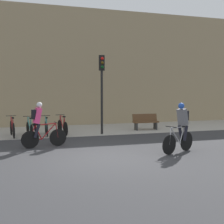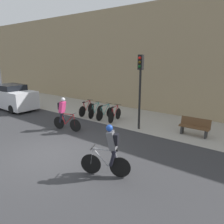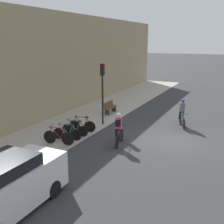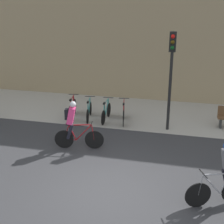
{
  "view_description": "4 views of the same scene",
  "coord_description": "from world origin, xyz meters",
  "px_view_note": "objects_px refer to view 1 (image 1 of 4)",
  "views": [
    {
      "loc": [
        -2.19,
        -8.78,
        2.26
      ],
      "look_at": [
        1.08,
        2.54,
        1.32
      ],
      "focal_mm": 45.0,
      "sensor_mm": 36.0,
      "label": 1
    },
    {
      "loc": [
        7.04,
        -5.0,
        3.89
      ],
      "look_at": [
        1.43,
        2.31,
        1.53
      ],
      "focal_mm": 35.0,
      "sensor_mm": 36.0,
      "label": 2
    },
    {
      "loc": [
        -14.57,
        -3.3,
        5.43
      ],
      "look_at": [
        0.75,
        4.06,
        1.04
      ],
      "focal_mm": 45.0,
      "sensor_mm": 36.0,
      "label": 3
    },
    {
      "loc": [
        1.87,
        -7.24,
        5.02
      ],
      "look_at": [
        -0.44,
        2.18,
        1.59
      ],
      "focal_mm": 50.0,
      "sensor_mm": 36.0,
      "label": 4
    }
  ],
  "objects_px": {
    "parked_bike_2": "(46,127)",
    "bench": "(145,122)",
    "cyclist_pink": "(39,124)",
    "cyclist_grey": "(181,126)",
    "parked_bike_0": "(12,128)",
    "traffic_light_pole": "(102,80)",
    "parked_bike_3": "(63,127)",
    "parked_bike_1": "(30,128)"
  },
  "relations": [
    {
      "from": "parked_bike_1",
      "to": "parked_bike_3",
      "type": "distance_m",
      "value": 1.59
    },
    {
      "from": "cyclist_grey",
      "to": "bench",
      "type": "xyz_separation_m",
      "value": [
        1.0,
        5.63,
        -0.48
      ]
    },
    {
      "from": "cyclist_pink",
      "to": "parked_bike_2",
      "type": "distance_m",
      "value": 3.05
    },
    {
      "from": "cyclist_pink",
      "to": "cyclist_grey",
      "type": "distance_m",
      "value": 5.37
    },
    {
      "from": "parked_bike_2",
      "to": "cyclist_grey",
      "type": "bearing_deg",
      "value": -49.23
    },
    {
      "from": "parked_bike_3",
      "to": "traffic_light_pole",
      "type": "relative_size",
      "value": 0.42
    },
    {
      "from": "parked_bike_3",
      "to": "traffic_light_pole",
      "type": "distance_m",
      "value": 3.06
    },
    {
      "from": "cyclist_grey",
      "to": "parked_bike_2",
      "type": "distance_m",
      "value": 6.89
    },
    {
      "from": "cyclist_pink",
      "to": "traffic_light_pole",
      "type": "relative_size",
      "value": 0.45
    },
    {
      "from": "parked_bike_3",
      "to": "parked_bike_2",
      "type": "bearing_deg",
      "value": -179.89
    },
    {
      "from": "parked_bike_2",
      "to": "bench",
      "type": "xyz_separation_m",
      "value": [
        5.48,
        0.43,
        0.07
      ]
    },
    {
      "from": "parked_bike_0",
      "to": "traffic_light_pole",
      "type": "distance_m",
      "value": 4.93
    },
    {
      "from": "parked_bike_1",
      "to": "parked_bike_2",
      "type": "height_order",
      "value": "parked_bike_2"
    },
    {
      "from": "parked_bike_2",
      "to": "parked_bike_3",
      "type": "xyz_separation_m",
      "value": [
        0.8,
        0.0,
        0.02
      ]
    },
    {
      "from": "cyclist_grey",
      "to": "bench",
      "type": "distance_m",
      "value": 5.74
    },
    {
      "from": "parked_bike_2",
      "to": "cyclist_pink",
      "type": "bearing_deg",
      "value": -97.75
    },
    {
      "from": "cyclist_pink",
      "to": "bench",
      "type": "bearing_deg",
      "value": 30.02
    },
    {
      "from": "cyclist_grey",
      "to": "bench",
      "type": "bearing_deg",
      "value": 79.96
    },
    {
      "from": "parked_bike_1",
      "to": "traffic_light_pole",
      "type": "height_order",
      "value": "traffic_light_pole"
    },
    {
      "from": "parked_bike_2",
      "to": "traffic_light_pole",
      "type": "distance_m",
      "value": 3.63
    },
    {
      "from": "parked_bike_0",
      "to": "bench",
      "type": "bearing_deg",
      "value": 3.44
    },
    {
      "from": "cyclist_pink",
      "to": "parked_bike_1",
      "type": "bearing_deg",
      "value": 97.46
    },
    {
      "from": "cyclist_grey",
      "to": "traffic_light_pole",
      "type": "height_order",
      "value": "traffic_light_pole"
    },
    {
      "from": "cyclist_pink",
      "to": "parked_bike_2",
      "type": "relative_size",
      "value": 1.05
    },
    {
      "from": "cyclist_grey",
      "to": "traffic_light_pole",
      "type": "relative_size",
      "value": 0.45
    },
    {
      "from": "parked_bike_2",
      "to": "parked_bike_3",
      "type": "height_order",
      "value": "parked_bike_3"
    },
    {
      "from": "cyclist_grey",
      "to": "bench",
      "type": "height_order",
      "value": "cyclist_grey"
    },
    {
      "from": "parked_bike_3",
      "to": "bench",
      "type": "bearing_deg",
      "value": 5.18
    },
    {
      "from": "cyclist_grey",
      "to": "parked_bike_0",
      "type": "bearing_deg",
      "value": 139.43
    },
    {
      "from": "parked_bike_0",
      "to": "traffic_light_pole",
      "type": "relative_size",
      "value": 0.44
    },
    {
      "from": "cyclist_grey",
      "to": "parked_bike_0",
      "type": "distance_m",
      "value": 8.02
    },
    {
      "from": "parked_bike_3",
      "to": "cyclist_grey",
      "type": "bearing_deg",
      "value": -54.66
    },
    {
      "from": "cyclist_grey",
      "to": "parked_bike_0",
      "type": "xyz_separation_m",
      "value": [
        -6.08,
        5.2,
        -0.53
      ]
    },
    {
      "from": "parked_bike_0",
      "to": "parked_bike_2",
      "type": "bearing_deg",
      "value": -0.05
    },
    {
      "from": "cyclist_grey",
      "to": "traffic_light_pole",
      "type": "bearing_deg",
      "value": 109.98
    },
    {
      "from": "cyclist_grey",
      "to": "parked_bike_2",
      "type": "xyz_separation_m",
      "value": [
        -4.49,
        5.2,
        -0.55
      ]
    },
    {
      "from": "parked_bike_1",
      "to": "bench",
      "type": "xyz_separation_m",
      "value": [
        6.28,
        0.43,
        0.07
      ]
    },
    {
      "from": "parked_bike_1",
      "to": "parked_bike_2",
      "type": "bearing_deg",
      "value": 0.01
    },
    {
      "from": "cyclist_grey",
      "to": "bench",
      "type": "relative_size",
      "value": 1.22
    },
    {
      "from": "cyclist_pink",
      "to": "cyclist_grey",
      "type": "relative_size",
      "value": 0.99
    },
    {
      "from": "traffic_light_pole",
      "to": "parked_bike_1",
      "type": "bearing_deg",
      "value": 173.51
    },
    {
      "from": "cyclist_pink",
      "to": "bench",
      "type": "xyz_separation_m",
      "value": [
        5.89,
        3.4,
        -0.48
      ]
    }
  ]
}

